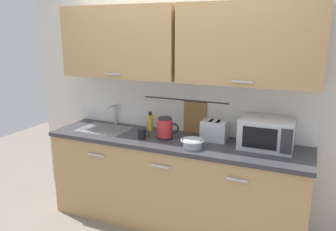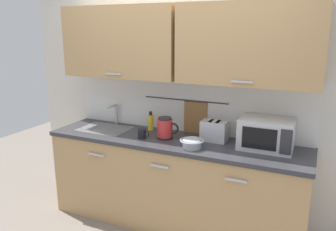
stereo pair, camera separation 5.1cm
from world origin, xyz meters
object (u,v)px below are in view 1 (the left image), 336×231
Objects in this scene: mug_near_sink at (142,134)px; toaster at (214,130)px; mixing_bowl at (192,143)px; electric_kettle at (165,128)px; dish_soap_bottle at (150,122)px; microwave at (267,133)px.

toaster is (0.65, 0.23, 0.05)m from mug_near_sink.
mixing_bowl is at bearing -112.55° from toaster.
electric_kettle is 1.06× the size of mixing_bowl.
mug_near_sink is (0.06, -0.29, -0.04)m from dish_soap_bottle.
dish_soap_bottle is at bearing 176.21° from microwave.
toaster is at bearing 67.45° from mixing_bowl.
dish_soap_bottle is at bearing 175.34° from toaster.
electric_kettle is 0.47m from toaster.
dish_soap_bottle is (-0.26, 0.19, -0.01)m from electric_kettle.
electric_kettle reaches higher than toaster.
microwave reaches higher than dish_soap_bottle.
mixing_bowl is at bearing -30.07° from dish_soap_bottle.
electric_kettle is at bearing -172.94° from microwave.
dish_soap_bottle is (-1.19, 0.08, -0.05)m from microwave.
mug_near_sink is 0.56× the size of mixing_bowl.
electric_kettle reaches higher than mug_near_sink.
mixing_bowl is at bearing -24.11° from electric_kettle.
microwave is at bearing -3.79° from dish_soap_bottle.
dish_soap_bottle is at bearing 149.93° from mixing_bowl.
dish_soap_bottle reaches higher than toaster.
microwave is at bearing -2.50° from toaster.
electric_kettle is 0.32m from dish_soap_bottle.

